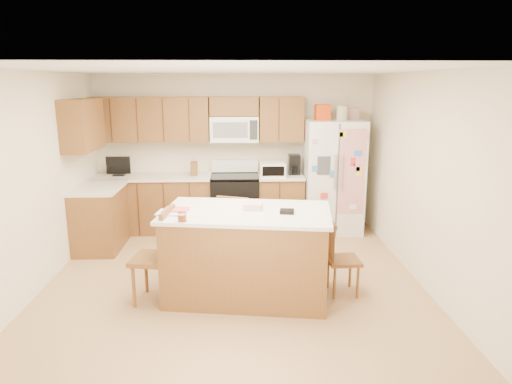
{
  "coord_description": "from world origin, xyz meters",
  "views": [
    {
      "loc": [
        0.1,
        -5.24,
        2.36
      ],
      "look_at": [
        0.29,
        0.35,
        1.02
      ],
      "focal_mm": 32.0,
      "sensor_mm": 36.0,
      "label": 1
    }
  ],
  "objects_px": {
    "windsor_chair_back": "(237,234)",
    "windsor_chair_right": "(341,260)",
    "windsor_chair_left": "(156,258)",
    "stove": "(235,202)",
    "island": "(247,253)",
    "refrigerator": "(333,175)"
  },
  "relations": [
    {
      "from": "windsor_chair_back",
      "to": "windsor_chair_right",
      "type": "distance_m",
      "value": 1.41
    },
    {
      "from": "windsor_chair_left",
      "to": "windsor_chair_back",
      "type": "distance_m",
      "value": 1.24
    },
    {
      "from": "stove",
      "to": "island",
      "type": "relative_size",
      "value": 0.58
    },
    {
      "from": "island",
      "to": "windsor_chair_back",
      "type": "distance_m",
      "value": 0.77
    },
    {
      "from": "refrigerator",
      "to": "windsor_chair_back",
      "type": "distance_m",
      "value": 2.22
    },
    {
      "from": "island",
      "to": "windsor_chair_right",
      "type": "xyz_separation_m",
      "value": [
        1.08,
        0.01,
        -0.1
      ]
    },
    {
      "from": "refrigerator",
      "to": "windsor_chair_left",
      "type": "xyz_separation_m",
      "value": [
        -2.41,
        -2.41,
        -0.42
      ]
    },
    {
      "from": "island",
      "to": "windsor_chair_back",
      "type": "xyz_separation_m",
      "value": [
        -0.12,
        0.76,
        -0.03
      ]
    },
    {
      "from": "island",
      "to": "windsor_chair_back",
      "type": "relative_size",
      "value": 1.95
    },
    {
      "from": "windsor_chair_left",
      "to": "windsor_chair_back",
      "type": "xyz_separation_m",
      "value": [
        0.88,
        0.87,
        -0.03
      ]
    },
    {
      "from": "stove",
      "to": "windsor_chair_right",
      "type": "height_order",
      "value": "stove"
    },
    {
      "from": "refrigerator",
      "to": "windsor_chair_back",
      "type": "xyz_separation_m",
      "value": [
        -1.53,
        -1.54,
        -0.45
      ]
    },
    {
      "from": "stove",
      "to": "windsor_chair_left",
      "type": "xyz_separation_m",
      "value": [
        -0.84,
        -2.48,
        0.03
      ]
    },
    {
      "from": "refrigerator",
      "to": "stove",
      "type": "bearing_deg",
      "value": 177.7
    },
    {
      "from": "windsor_chair_left",
      "to": "windsor_chair_back",
      "type": "relative_size",
      "value": 1.06
    },
    {
      "from": "stove",
      "to": "windsor_chair_left",
      "type": "bearing_deg",
      "value": -108.77
    },
    {
      "from": "windsor_chair_back",
      "to": "windsor_chair_right",
      "type": "relative_size",
      "value": 1.16
    },
    {
      "from": "stove",
      "to": "island",
      "type": "height_order",
      "value": "stove"
    },
    {
      "from": "stove",
      "to": "refrigerator",
      "type": "height_order",
      "value": "refrigerator"
    },
    {
      "from": "island",
      "to": "windsor_chair_left",
      "type": "bearing_deg",
      "value": -173.81
    },
    {
      "from": "refrigerator",
      "to": "windsor_chair_right",
      "type": "relative_size",
      "value": 2.37
    },
    {
      "from": "stove",
      "to": "refrigerator",
      "type": "xyz_separation_m",
      "value": [
        1.57,
        -0.06,
        0.45
      ]
    }
  ]
}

